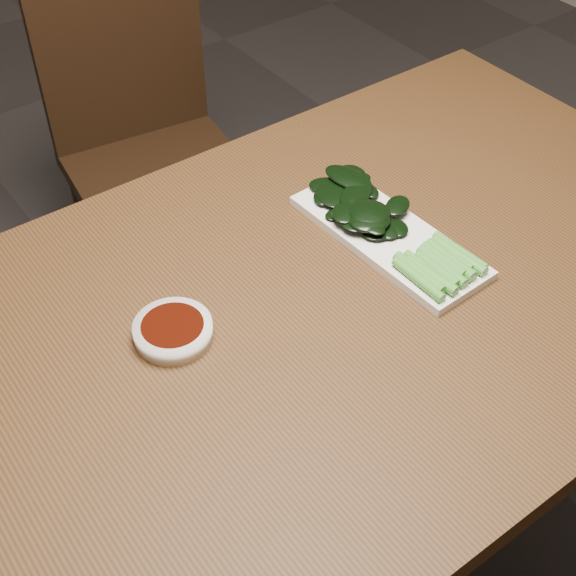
{
  "coord_description": "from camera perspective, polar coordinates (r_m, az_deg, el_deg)",
  "views": [
    {
      "loc": [
        -0.49,
        -0.61,
        1.54
      ],
      "look_at": [
        -0.01,
        0.03,
        0.76
      ],
      "focal_mm": 50.0,
      "sensor_mm": 36.0,
      "label": 1
    }
  ],
  "objects": [
    {
      "name": "sauce_bowl",
      "position": [
        1.07,
        -8.18,
        -3.01
      ],
      "size": [
        0.11,
        0.11,
        0.02
      ],
      "color": "white",
      "rests_on": "table"
    },
    {
      "name": "gai_lan",
      "position": [
        1.21,
        6.79,
        4.74
      ],
      "size": [
        0.14,
        0.33,
        0.03
      ],
      "color": "#4C9E36",
      "rests_on": "serving_plate"
    },
    {
      "name": "chair_far",
      "position": [
        1.92,
        -9.94,
        10.2
      ],
      "size": [
        0.43,
        0.43,
        0.89
      ],
      "rotation": [
        0.0,
        0.0,
        -0.13
      ],
      "color": "black",
      "rests_on": "ground"
    },
    {
      "name": "serving_plate",
      "position": [
        1.21,
        7.14,
        3.67
      ],
      "size": [
        0.14,
        0.33,
        0.01
      ],
      "rotation": [
        0.0,
        0.0,
        0.04
      ],
      "color": "white",
      "rests_on": "table"
    },
    {
      "name": "ground",
      "position": [
        1.73,
        1.12,
        -18.96
      ],
      "size": [
        6.0,
        6.0,
        0.0
      ],
      "primitive_type": "plane",
      "color": "#322F2F",
      "rests_on": "ground"
    },
    {
      "name": "table",
      "position": [
        1.16,
        1.57,
        -3.57
      ],
      "size": [
        1.4,
        0.8,
        0.75
      ],
      "color": "#442A13",
      "rests_on": "ground"
    }
  ]
}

